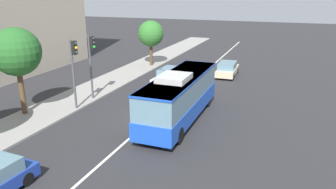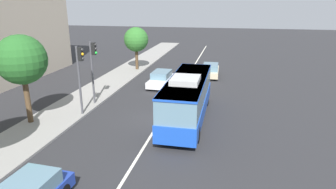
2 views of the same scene
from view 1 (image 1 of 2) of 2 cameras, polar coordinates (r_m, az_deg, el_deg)
ground_plane at (r=22.40m, az=-2.85°, el=-4.31°), size 160.00×160.00×0.00m
sidewalk_kerb at (r=26.17m, az=-18.21°, el=-1.74°), size 80.00×3.79×0.14m
lane_centre_line at (r=22.39m, az=-2.85°, el=-4.29°), size 76.00×0.16×0.01m
transit_bus at (r=21.54m, az=2.10°, el=-0.08°), size 10.00×2.50×3.46m
sedan_white at (r=30.71m, az=0.19°, el=3.27°), size 4.57×1.97×1.46m
sedan_beige at (r=34.13m, az=10.44°, el=4.45°), size 4.55×1.93×1.46m
traffic_light_near_corner at (r=26.01m, az=-13.34°, el=6.55°), size 0.33×0.62×5.20m
traffic_light_mid_block at (r=23.94m, az=-16.25°, el=5.38°), size 0.32×0.62×5.20m
street_tree_kerbside_left at (r=24.09m, az=-25.21°, el=6.76°), size 3.28×3.28×6.18m
street_tree_kerbside_centre at (r=37.48m, az=-3.05°, el=10.64°), size 2.94×2.94×5.28m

